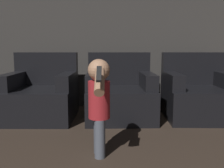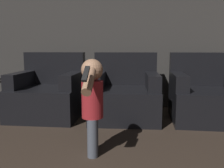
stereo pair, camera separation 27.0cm
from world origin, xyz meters
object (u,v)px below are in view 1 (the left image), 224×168
armchair_left (42,95)px  armchair_right (198,95)px  armchair_middle (120,95)px  person_toddler (99,100)px

armchair_left → armchair_right: (2.12, -0.00, 0.00)m
armchair_middle → armchair_left: bearing=179.5°
armchair_right → person_toddler: bearing=-134.5°
armchair_middle → person_toddler: armchair_middle is taller
armchair_right → person_toddler: (-1.30, -1.23, 0.20)m
armchair_middle → person_toddler: 1.26m
person_toddler → armchair_right: bearing=-53.4°
armchair_left → person_toddler: (0.82, -1.23, 0.20)m
armchair_left → armchair_right: same height
armchair_left → armchair_middle: same height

